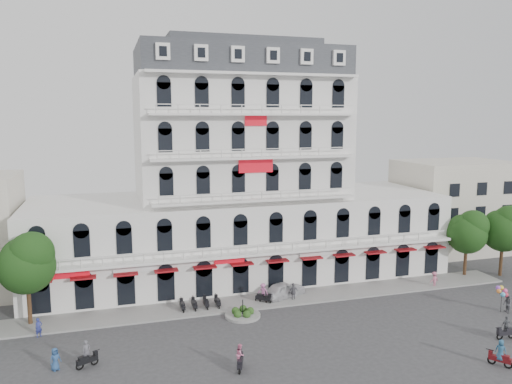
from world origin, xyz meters
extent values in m
plane|color=#38383A|center=(0.00, 0.00, 0.00)|extent=(120.00, 120.00, 0.00)
cube|color=gray|center=(0.00, 9.00, 0.08)|extent=(53.00, 4.00, 0.16)
cube|color=silver|center=(0.00, 18.00, 4.50)|extent=(45.00, 14.00, 9.00)
cube|color=silver|center=(0.00, 18.00, 15.50)|extent=(22.00, 12.00, 13.00)
cube|color=#2D3035|center=(0.00, 18.00, 23.50)|extent=(21.56, 11.76, 3.00)
cube|color=#2D3035|center=(0.00, 18.00, 25.40)|extent=(15.84, 8.64, 0.80)
cube|color=maroon|center=(0.00, 10.50, 3.50)|extent=(40.50, 1.00, 0.15)
cube|color=red|center=(0.00, 11.88, 13.00)|extent=(3.50, 0.10, 1.40)
cube|color=beige|center=(30.00, 20.00, 6.00)|extent=(14.00, 10.00, 12.00)
cylinder|color=gray|center=(-3.00, 6.00, 0.12)|extent=(3.20, 3.20, 0.24)
cylinder|color=black|center=(-3.00, 6.00, 0.90)|extent=(0.08, 0.08, 1.40)
sphere|color=#224416|center=(-2.30, 6.00, 0.45)|extent=(0.70, 0.70, 0.70)
sphere|color=#224416|center=(-2.78, 6.66, 0.45)|extent=(0.70, 0.70, 0.70)
sphere|color=#224416|center=(-3.56, 6.42, 0.45)|extent=(0.70, 0.70, 0.70)
sphere|color=#224416|center=(-3.57, 5.60, 0.45)|extent=(0.70, 0.70, 0.70)
sphere|color=#224416|center=(-2.80, 5.33, 0.45)|extent=(0.70, 0.70, 0.70)
cylinder|color=#382314|center=(-21.00, 9.50, 1.87)|extent=(0.36, 0.36, 3.74)
sphere|color=#113410|center=(-21.00, 9.50, 5.27)|extent=(4.76, 4.76, 4.76)
sphere|color=#113410|center=(-20.50, 9.20, 6.38)|extent=(3.74, 3.74, 3.74)
sphere|color=#113410|center=(-21.40, 9.80, 5.95)|extent=(3.40, 3.40, 3.40)
cylinder|color=#382314|center=(24.00, 10.00, 1.72)|extent=(0.36, 0.36, 3.43)
sphere|color=#113410|center=(24.00, 10.00, 4.84)|extent=(4.37, 4.37, 4.37)
sphere|color=#113410|center=(24.50, 9.70, 5.85)|extent=(3.43, 3.43, 3.43)
sphere|color=#113410|center=(23.60, 10.30, 5.46)|extent=(3.12, 3.12, 3.12)
cylinder|color=#382314|center=(28.00, 9.00, 1.83)|extent=(0.36, 0.36, 3.65)
sphere|color=#113410|center=(28.00, 9.00, 5.15)|extent=(4.65, 4.65, 4.65)
sphere|color=#113410|center=(28.50, 8.70, 6.23)|extent=(3.65, 3.65, 3.65)
sphere|color=#113410|center=(27.60, 9.30, 5.81)|extent=(3.32, 3.32, 3.32)
imported|color=silver|center=(2.23, 9.50, 0.79)|extent=(4.98, 3.49, 1.58)
cube|color=black|center=(-16.07, 0.37, 0.55)|extent=(1.51, 0.96, 0.35)
torus|color=black|center=(-15.57, 0.60, 0.28)|extent=(0.59, 0.36, 0.60)
torus|color=black|center=(-16.57, 0.13, 0.28)|extent=(0.59, 0.36, 0.60)
imported|color=slate|center=(-16.07, 0.37, 1.24)|extent=(0.68, 0.59, 1.57)
cube|color=black|center=(-5.66, -3.13, 0.55)|extent=(0.83, 1.53, 0.35)
torus|color=black|center=(-5.48, -2.62, 0.28)|extent=(0.31, 0.61, 0.60)
torus|color=black|center=(-5.85, -3.65, 0.28)|extent=(0.31, 0.61, 0.60)
imported|color=pink|center=(-5.66, -3.13, 1.19)|extent=(0.77, 0.87, 1.49)
cube|color=maroon|center=(12.38, -7.98, 0.55)|extent=(1.18, 1.41, 0.35)
torus|color=black|center=(12.05, -7.54, 0.28)|extent=(0.46, 0.55, 0.60)
torus|color=black|center=(12.71, -8.42, 0.28)|extent=(0.46, 0.55, 0.60)
imported|color=#29577B|center=(12.38, -7.98, 1.22)|extent=(0.85, 0.90, 1.54)
cube|color=black|center=(16.15, -4.50, 0.55)|extent=(1.52, 0.45, 0.35)
torus|color=black|center=(15.60, -4.47, 0.28)|extent=(0.61, 0.16, 0.60)
torus|color=black|center=(16.70, -4.54, 0.28)|extent=(0.61, 0.16, 0.60)
imported|color=slate|center=(16.15, -4.50, 1.20)|extent=(0.90, 0.42, 1.49)
cube|color=black|center=(-0.30, 8.51, 0.55)|extent=(1.35, 1.26, 0.35)
torus|color=black|center=(0.11, 8.14, 0.28)|extent=(0.53, 0.49, 0.60)
torus|color=black|center=(-0.71, 8.88, 0.28)|extent=(0.53, 0.49, 0.60)
imported|color=#BB639E|center=(-0.30, 8.51, 1.24)|extent=(1.15, 1.12, 1.57)
imported|color=#2B4E81|center=(-18.20, 0.59, 0.82)|extent=(0.96, 0.89, 1.65)
imported|color=#5E5C64|center=(2.76, 8.36, 0.89)|extent=(1.11, 0.61, 1.79)
imported|color=#C76987|center=(18.40, 7.82, 0.83)|extent=(1.17, 0.82, 1.65)
imported|color=navy|center=(-20.00, 6.77, 0.80)|extent=(0.70, 0.64, 1.60)
imported|color=#53535A|center=(20.40, -0.09, 0.85)|extent=(0.83, 0.96, 1.70)
cylinder|color=black|center=(20.00, 0.21, 1.00)|extent=(0.04, 0.04, 2.00)
sphere|color=#E54C99|center=(20.35, 0.21, 2.00)|extent=(0.44, 0.44, 0.44)
sphere|color=yellow|center=(20.17, 0.51, 2.21)|extent=(0.44, 0.44, 0.44)
sphere|color=#994CD8|center=(19.82, 0.51, 2.23)|extent=(0.44, 0.44, 0.44)
sphere|color=orange|center=(19.65, 0.21, 2.04)|extent=(0.44, 0.44, 0.44)
sphere|color=#4CB2E5|center=(19.83, -0.09, 1.81)|extent=(0.44, 0.44, 0.44)
sphere|color=#D8334C|center=(20.18, -0.09, 1.76)|extent=(0.44, 0.44, 0.44)
camera|label=1|loc=(-14.09, -35.13, 17.77)|focal=35.00mm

